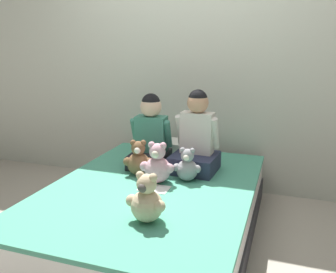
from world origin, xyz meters
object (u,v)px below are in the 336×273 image
object	(u,v)px
teddy_bear_at_foot_of_bed	(147,201)
pillow_at_headboard	(185,148)
teddy_bear_held_by_left_child	(138,160)
child_on_left	(151,135)
sign_card	(154,188)
bed	(153,211)
teddy_bear_held_by_right_child	(187,167)
teddy_bear_between_children	(157,166)
child_on_right	(196,140)

from	to	relation	value
teddy_bear_at_foot_of_bed	pillow_at_headboard	xyz separation A→B (m)	(-0.17, 1.34, -0.07)
teddy_bear_held_by_left_child	pillow_at_headboard	xyz separation A→B (m)	(0.18, 0.66, -0.06)
child_on_left	teddy_bear_at_foot_of_bed	bearing A→B (deg)	-72.49
child_on_left	sign_card	bearing A→B (deg)	-68.81
bed	teddy_bear_held_by_right_child	bearing A→B (deg)	40.52
teddy_bear_held_by_left_child	bed	bearing A→B (deg)	-58.28
teddy_bear_held_by_right_child	sign_card	bearing A→B (deg)	-132.10
teddy_bear_at_foot_of_bed	teddy_bear_between_children	bearing A→B (deg)	111.49
teddy_bear_between_children	pillow_at_headboard	world-z (taller)	teddy_bear_between_children
teddy_bear_held_by_right_child	child_on_left	bearing A→B (deg)	141.64
pillow_at_headboard	sign_card	distance (m)	0.89
teddy_bear_held_by_right_child	pillow_at_headboard	bearing A→B (deg)	102.43
child_on_left	teddy_bear_held_by_left_child	size ratio (longest dim) A/B	2.14
child_on_right	teddy_bear_between_children	xyz separation A→B (m)	(-0.20, -0.36, -0.12)
bed	teddy_bear_held_by_right_child	distance (m)	0.41
child_on_right	sign_card	size ratio (longest dim) A/B	3.10
bed	child_on_left	world-z (taller)	child_on_left
child_on_left	teddy_bear_between_children	distance (m)	0.43
teddy_bear_held_by_left_child	teddy_bear_held_by_right_child	world-z (taller)	teddy_bear_held_by_left_child
child_on_left	teddy_bear_held_by_right_child	xyz separation A→B (m)	(0.39, -0.25, -0.15)
teddy_bear_held_by_right_child	teddy_bear_between_children	distance (m)	0.22
teddy_bear_held_by_right_child	pillow_at_headboard	size ratio (longest dim) A/B	0.46
child_on_right	teddy_bear_held_by_right_child	world-z (taller)	child_on_right
bed	teddy_bear_at_foot_of_bed	world-z (taller)	teddy_bear_at_foot_of_bed
child_on_right	teddy_bear_held_by_right_child	distance (m)	0.29
child_on_left	child_on_right	size ratio (longest dim) A/B	0.92
teddy_bear_held_by_left_child	teddy_bear_between_children	xyz separation A→B (m)	(0.19, -0.10, 0.01)
bed	teddy_bear_between_children	size ratio (longest dim) A/B	6.42
bed	teddy_bear_held_by_right_child	size ratio (longest dim) A/B	7.79
bed	pillow_at_headboard	bearing A→B (deg)	90.00
child_on_right	teddy_bear_held_by_right_child	bearing A→B (deg)	-87.49
teddy_bear_held_by_left_child	teddy_bear_between_children	distance (m)	0.22
bed	teddy_bear_at_foot_of_bed	size ratio (longest dim) A/B	6.68
teddy_bear_held_by_right_child	sign_card	size ratio (longest dim) A/B	1.21
sign_card	teddy_bear_held_by_left_child	bearing A→B (deg)	133.77
bed	teddy_bear_between_children	bearing A→B (deg)	79.06
teddy_bear_held_by_left_child	pillow_at_headboard	distance (m)	0.69
bed	teddy_bear_held_by_left_child	size ratio (longest dim) A/B	7.04
bed	teddy_bear_at_foot_of_bed	bearing A→B (deg)	-71.77
child_on_left	teddy_bear_at_foot_of_bed	distance (m)	1.01
bed	teddy_bear_held_by_left_child	bearing A→B (deg)	136.65
child_on_left	teddy_bear_held_by_left_child	world-z (taller)	child_on_left
sign_card	teddy_bear_between_children	bearing A→B (deg)	99.60
teddy_bear_between_children	sign_card	bearing A→B (deg)	-84.69
teddy_bear_between_children	teddy_bear_held_by_left_child	bearing A→B (deg)	148.47
teddy_bear_at_foot_of_bed	sign_card	world-z (taller)	teddy_bear_at_foot_of_bed
child_on_right	bed	bearing A→B (deg)	-113.40
child_on_left	teddy_bear_between_children	world-z (taller)	child_on_left
teddy_bear_held_by_left_child	teddy_bear_at_foot_of_bed	xyz separation A→B (m)	(0.35, -0.68, 0.01)
pillow_at_headboard	child_on_left	bearing A→B (deg)	-114.86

